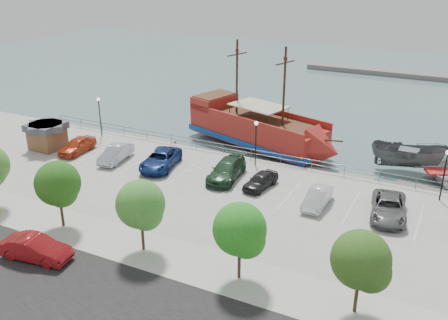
% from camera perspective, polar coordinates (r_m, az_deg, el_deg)
% --- Properties ---
extents(ground, '(160.00, 160.00, 0.00)m').
position_cam_1_polar(ground, '(41.59, 0.00, -5.00)').
color(ground, slate).
extents(street, '(100.00, 8.00, 0.04)m').
position_cam_1_polar(street, '(29.87, -14.38, -15.91)').
color(street, black).
rests_on(street, land_slab).
extents(sidewalk, '(100.00, 4.00, 0.05)m').
position_cam_1_polar(sidewalk, '(33.64, -7.75, -10.49)').
color(sidewalk, '#B8B7AA').
rests_on(sidewalk, land_slab).
extents(seawall_railing, '(50.00, 0.06, 1.00)m').
position_cam_1_polar(seawall_railing, '(47.43, 4.21, 0.55)').
color(seawall_railing, '#5C5D5E').
rests_on(seawall_railing, land_slab).
extents(far_shore, '(40.00, 3.00, 0.80)m').
position_cam_1_polar(far_shore, '(90.23, 22.06, 8.87)').
color(far_shore, slate).
rests_on(far_shore, ground).
extents(pirate_ship, '(18.61, 10.05, 11.53)m').
position_cam_1_polar(pirate_ship, '(52.48, 4.84, 3.21)').
color(pirate_ship, '#A4231C').
rests_on(pirate_ship, ground).
extents(patrol_boat, '(7.16, 3.47, 2.66)m').
position_cam_1_polar(patrol_boat, '(50.15, 20.26, 0.16)').
color(patrol_boat, '#4C4F51').
rests_on(patrol_boat, ground).
extents(speedboat, '(7.27, 8.23, 1.41)m').
position_cam_1_polar(speedboat, '(49.25, 24.26, -1.67)').
color(speedboat, silver).
rests_on(speedboat, ground).
extents(dock_west, '(6.79, 2.34, 0.38)m').
position_cam_1_polar(dock_west, '(55.57, -8.98, 2.21)').
color(dock_west, gray).
rests_on(dock_west, ground).
extents(dock_mid, '(6.55, 2.21, 0.37)m').
position_cam_1_polar(dock_mid, '(47.22, 12.93, -1.86)').
color(dock_mid, gray).
rests_on(dock_mid, ground).
extents(dock_east, '(6.98, 2.96, 0.39)m').
position_cam_1_polar(dock_east, '(46.31, 22.95, -3.65)').
color(dock_east, '#68625A').
rests_on(dock_east, ground).
extents(shed, '(3.30, 3.30, 2.64)m').
position_cam_1_polar(shed, '(53.05, -19.57, 2.70)').
color(shed, brown).
rests_on(shed, land_slab).
extents(street_sedan, '(4.90, 2.29, 1.55)m').
position_cam_1_polar(street_sedan, '(34.58, -20.75, -9.43)').
color(street_sedan, maroon).
rests_on(street_sedan, street).
extents(lamp_post_left, '(0.36, 0.36, 4.28)m').
position_cam_1_polar(lamp_post_left, '(54.60, -14.07, 5.59)').
color(lamp_post_left, black).
rests_on(lamp_post_left, land_slab).
extents(lamp_post_mid, '(0.36, 0.36, 4.28)m').
position_cam_1_polar(lamp_post_mid, '(45.44, 3.67, 2.83)').
color(lamp_post_mid, black).
rests_on(lamp_post_mid, land_slab).
extents(lamp_post_right, '(0.36, 0.36, 4.28)m').
position_cam_1_polar(lamp_post_right, '(42.37, 23.99, -0.67)').
color(lamp_post_right, black).
rests_on(lamp_post_right, land_slab).
extents(tree_c, '(3.30, 3.20, 5.00)m').
position_cam_1_polar(tree_c, '(36.60, -18.37, -2.78)').
color(tree_c, '#473321').
rests_on(tree_c, sidewalk).
extents(tree_d, '(3.30, 3.20, 5.00)m').
position_cam_1_polar(tree_d, '(32.38, -9.38, -5.26)').
color(tree_d, '#473321').
rests_on(tree_d, sidewalk).
extents(tree_e, '(3.30, 3.20, 5.00)m').
position_cam_1_polar(tree_e, '(29.24, 2.00, -8.19)').
color(tree_e, '#473321').
rests_on(tree_e, sidewalk).
extents(tree_f, '(3.30, 3.20, 5.00)m').
position_cam_1_polar(tree_f, '(27.57, 15.61, -11.22)').
color(tree_f, '#473321').
rests_on(tree_f, sidewalk).
extents(parked_car_a, '(2.00, 4.49, 1.50)m').
position_cam_1_polar(parked_car_a, '(51.21, -16.43, 1.62)').
color(parked_car_a, '#BE3D1B').
rests_on(parked_car_a, land_slab).
extents(parked_car_b, '(2.16, 4.66, 1.48)m').
position_cam_1_polar(parked_car_b, '(48.21, -12.27, 0.73)').
color(parked_car_b, '#A9B0B7').
rests_on(parked_car_b, land_slab).
extents(parked_car_c, '(3.67, 6.00, 1.55)m').
position_cam_1_polar(parked_car_c, '(46.00, -7.26, 0.05)').
color(parked_car_c, navy).
rests_on(parked_car_c, land_slab).
extents(parked_car_d, '(2.83, 5.77, 1.61)m').
position_cam_1_polar(parked_car_d, '(43.38, 0.31, -1.15)').
color(parked_car_d, '#203F27').
rests_on(parked_car_d, land_slab).
extents(parked_car_e, '(2.20, 4.08, 1.32)m').
position_cam_1_polar(parked_car_e, '(41.88, 4.20, -2.33)').
color(parked_car_e, black).
rests_on(parked_car_e, land_slab).
extents(parked_car_f, '(1.48, 4.18, 1.38)m').
position_cam_1_polar(parked_car_f, '(39.49, 10.63, -4.26)').
color(parked_car_f, silver).
rests_on(parked_car_f, land_slab).
extents(parked_car_g, '(3.31, 5.73, 1.50)m').
position_cam_1_polar(parked_car_g, '(39.19, 18.30, -5.20)').
color(parked_car_g, '#606060').
rests_on(parked_car_g, land_slab).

